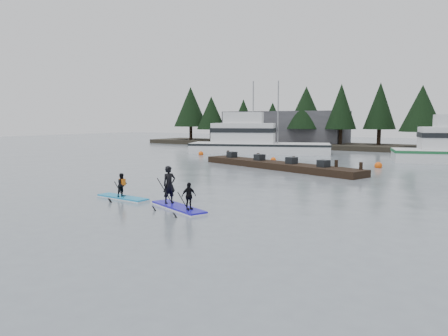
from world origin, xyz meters
The scene contains 11 objects.
ground centered at (0.00, 0.00, 0.00)m, with size 160.00×160.00×0.00m, color slate.
far_shore centered at (0.00, 42.00, 0.30)m, with size 70.00×8.00×0.60m, color #2D281E.
treeline centered at (0.00, 42.00, 0.00)m, with size 60.00×4.00×8.00m, color black, non-canonical shape.
waterfront_building centered at (-14.00, 44.00, 2.50)m, with size 18.00×6.00×5.00m, color #4C4C51.
fishing_boat_large centered at (-10.54, 28.95, 0.67)m, with size 16.15×9.86×9.06m.
floating_dock centered at (-1.54, 16.11, 0.25)m, with size 15.29×2.04×0.51m, color black.
buoy_b centered at (-4.42, 21.22, 0.00)m, with size 0.50×0.50×0.50m, color #EE540B.
buoy_a centered at (-14.22, 23.40, 0.00)m, with size 0.53×0.53×0.53m, color #EE540B.
buoy_d centered at (5.02, 21.05, 0.00)m, with size 0.61×0.61×0.61m, color #EE540B.
paddleboard_solo centered at (-2.18, 0.18, 0.40)m, with size 3.04×1.13×1.77m.
paddleboard_duo centered at (1.51, -0.18, 0.59)m, with size 3.52×2.04×2.30m.
Camera 1 is at (13.47, -14.86, 3.90)m, focal length 35.00 mm.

